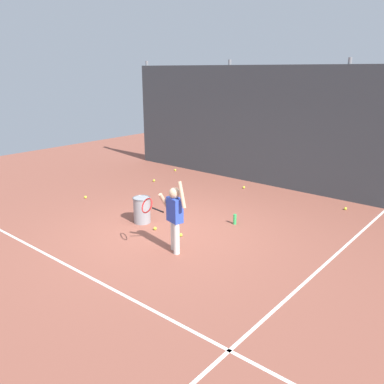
% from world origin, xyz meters
% --- Properties ---
extents(ground_plane, '(20.00, 20.00, 0.00)m').
position_xyz_m(ground_plane, '(0.00, 0.00, 0.00)').
color(ground_plane, brown).
extents(court_line_baseline, '(9.00, 0.05, 0.00)m').
position_xyz_m(court_line_baseline, '(0.00, -2.13, 0.00)').
color(court_line_baseline, white).
rests_on(court_line_baseline, ground).
extents(court_line_sideline, '(0.05, 9.00, 0.00)m').
position_xyz_m(court_line_sideline, '(2.97, 1.00, 0.00)').
color(court_line_sideline, white).
rests_on(court_line_sideline, ground).
extents(back_fence_windscreen, '(10.48, 0.08, 3.27)m').
position_xyz_m(back_fence_windscreen, '(0.00, 4.37, 1.63)').
color(back_fence_windscreen, '#383D42').
rests_on(back_fence_windscreen, ground).
extents(fence_post_0, '(0.09, 0.09, 3.42)m').
position_xyz_m(fence_post_0, '(-5.09, 4.43, 1.71)').
color(fence_post_0, slate).
rests_on(fence_post_0, ground).
extents(fence_post_1, '(0.09, 0.09, 3.42)m').
position_xyz_m(fence_post_1, '(-1.70, 4.43, 1.71)').
color(fence_post_1, slate).
rests_on(fence_post_1, ground).
extents(fence_post_2, '(0.09, 0.09, 3.42)m').
position_xyz_m(fence_post_2, '(1.70, 4.43, 1.71)').
color(fence_post_2, slate).
rests_on(fence_post_2, ground).
extents(tennis_player, '(0.82, 0.57, 1.35)m').
position_xyz_m(tennis_player, '(0.67, -0.57, 0.73)').
color(tennis_player, silver).
rests_on(tennis_player, ground).
extents(ball_hopper, '(0.38, 0.38, 0.56)m').
position_xyz_m(ball_hopper, '(-0.83, 0.05, 0.29)').
color(ball_hopper, gray).
rests_on(ball_hopper, ground).
extents(water_bottle, '(0.07, 0.07, 0.22)m').
position_xyz_m(water_bottle, '(0.76, 1.24, 0.11)').
color(water_bottle, green).
rests_on(water_bottle, ground).
extents(tennis_ball_0, '(0.07, 0.07, 0.07)m').
position_xyz_m(tennis_ball_0, '(2.24, 3.66, 0.03)').
color(tennis_ball_0, '#CCE033').
rests_on(tennis_ball_0, ground).
extents(tennis_ball_1, '(0.07, 0.07, 0.07)m').
position_xyz_m(tennis_ball_1, '(-0.25, 0.53, 0.03)').
color(tennis_ball_1, '#CCE033').
rests_on(tennis_ball_1, ground).
extents(tennis_ball_2, '(0.07, 0.07, 0.07)m').
position_xyz_m(tennis_ball_2, '(-3.16, 0.26, 0.03)').
color(tennis_ball_2, '#CCE033').
rests_on(tennis_ball_2, ground).
extents(tennis_ball_3, '(0.07, 0.07, 0.07)m').
position_xyz_m(tennis_ball_3, '(-3.33, 3.86, 0.03)').
color(tennis_ball_3, '#CCE033').
rests_on(tennis_ball_3, ground).
extents(tennis_ball_4, '(0.07, 0.07, 0.07)m').
position_xyz_m(tennis_ball_4, '(-2.95, 2.51, 0.03)').
color(tennis_ball_4, '#CCE033').
rests_on(tennis_ball_4, ground).
extents(tennis_ball_5, '(0.07, 0.07, 0.07)m').
position_xyz_m(tennis_ball_5, '(-0.55, 3.61, 0.03)').
color(tennis_ball_5, '#CCE033').
rests_on(tennis_ball_5, ground).
extents(tennis_ball_6, '(0.07, 0.07, 0.07)m').
position_xyz_m(tennis_ball_6, '(-0.31, -0.08, 0.03)').
color(tennis_ball_6, '#CCE033').
rests_on(tennis_ball_6, ground).
extents(tennis_ball_7, '(0.07, 0.07, 0.07)m').
position_xyz_m(tennis_ball_7, '(0.32, 0.01, 0.03)').
color(tennis_ball_7, '#CCE033').
rests_on(tennis_ball_7, ground).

